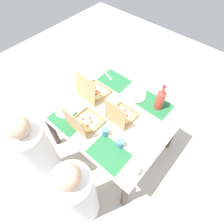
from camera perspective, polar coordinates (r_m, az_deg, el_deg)
ground_plane at (r=2.61m, az=-0.00°, el=-9.60°), size 6.00×6.00×0.00m
dining_table at (r=2.07m, az=-0.00°, el=-1.79°), size 1.27×1.05×0.73m
placemat_near_left at (r=2.09m, az=12.73°, el=2.16°), size 0.36×0.26×0.00m
placemat_near_right at (r=2.29m, az=0.76°, el=9.52°), size 0.36×0.26×0.00m
placemat_far_left at (r=1.74m, az=-1.01°, el=-12.51°), size 0.36×0.26×0.00m
placemat_far_right at (r=1.98m, az=-13.47°, el=-2.26°), size 0.36×0.26×0.00m
pizza_box_corner_right at (r=2.11m, az=-5.93°, el=6.14°), size 0.28×0.29×0.32m
pizza_box_center at (r=1.90m, az=2.64°, el=-1.10°), size 0.25×0.26×0.29m
pizza_box_edge_far at (r=1.87m, az=-8.36°, el=-3.17°), size 0.27×0.29×0.31m
plate_middle at (r=2.13m, az=7.02°, el=5.08°), size 0.24×0.24×0.03m
plate_far_right at (r=2.05m, az=-13.81°, el=0.77°), size 0.23×0.23×0.03m
plate_near_left at (r=1.88m, az=13.55°, el=-6.22°), size 0.21×0.21×0.03m
soda_bottle at (r=1.98m, az=14.45°, el=3.76°), size 0.09×0.09×0.32m
cup_clear_left at (r=1.79m, az=-2.12°, el=-6.05°), size 0.06×0.06×0.10m
cup_dark at (r=1.64m, az=7.07°, el=-17.41°), size 0.07×0.07×0.11m
cup_clear_right at (r=1.74m, az=2.46°, el=-9.50°), size 0.07×0.07×0.09m
condiment_bowl at (r=1.99m, az=17.57°, el=-2.50°), size 0.09×0.09×0.04m
fork_by_near_right at (r=2.36m, az=-1.36°, el=11.12°), size 0.18×0.08×0.00m
knife_by_far_left at (r=1.78m, az=9.33°, el=-11.44°), size 0.04×0.21×0.00m
diner_left_seat at (r=1.87m, az=-10.01°, el=-23.71°), size 0.32×0.32×1.16m
diner_right_seat at (r=2.08m, az=-20.98°, el=-12.37°), size 0.32×0.32×1.19m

